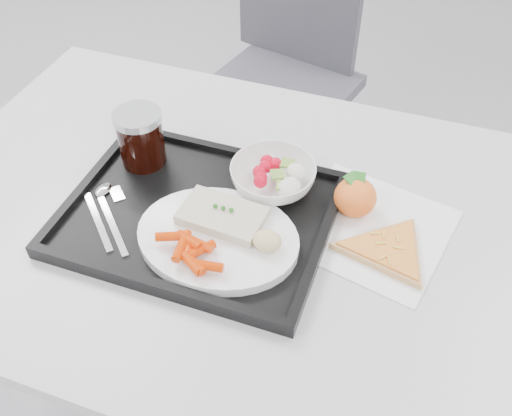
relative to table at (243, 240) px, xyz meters
name	(u,v)px	position (x,y,z in m)	size (l,w,h in m)	color
table	(243,240)	(0.00, 0.00, 0.00)	(1.20, 0.80, 0.75)	#AAAAAC
chair	(286,54)	(-0.19, 0.89, -0.15)	(0.50, 0.50, 0.93)	#3D3C44
tray	(199,215)	(-0.07, -0.03, 0.08)	(0.45, 0.35, 0.03)	black
dinner_plate	(218,238)	(-0.01, -0.08, 0.09)	(0.27, 0.27, 0.02)	white
fish_fillet	(222,215)	(-0.02, -0.05, 0.11)	(0.14, 0.09, 0.03)	beige
bread_roll	(267,241)	(0.07, -0.08, 0.12)	(0.05, 0.05, 0.03)	#D3AC85
salad_bowl	(273,177)	(0.03, 0.07, 0.11)	(0.15, 0.15, 0.05)	white
cola_glass	(141,137)	(-0.22, 0.06, 0.14)	(0.09, 0.09, 0.11)	black
cutlery	(106,209)	(-0.22, -0.08, 0.08)	(0.14, 0.15, 0.01)	silver
napkin	(370,228)	(0.22, 0.04, 0.07)	(0.29, 0.29, 0.00)	white
tangerine	(355,197)	(0.18, 0.07, 0.10)	(0.09, 0.09, 0.07)	orange
pizza_slice	(388,250)	(0.25, 0.00, 0.08)	(0.23, 0.23, 0.02)	#E39F68
carrot_pile	(191,250)	(-0.03, -0.14, 0.11)	(0.13, 0.08, 0.02)	#CA3002
salad_contents	(279,177)	(0.05, 0.06, 0.12)	(0.09, 0.09, 0.03)	red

